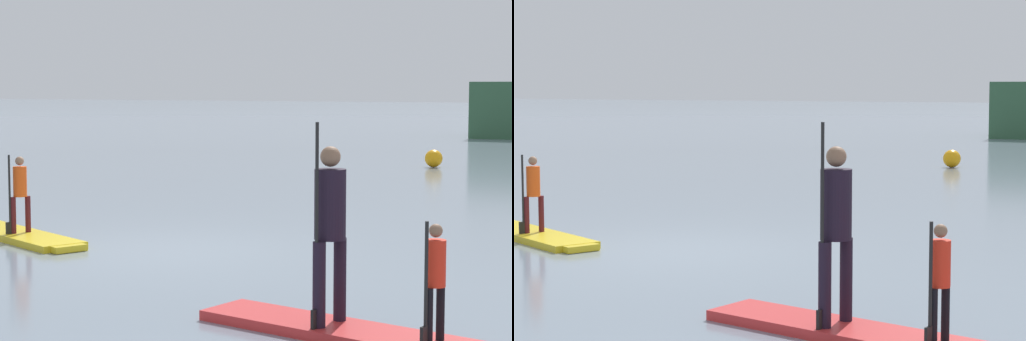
% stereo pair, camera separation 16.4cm
% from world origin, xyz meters
% --- Properties ---
extents(ground_plane, '(240.00, 240.00, 0.00)m').
position_xyz_m(ground_plane, '(0.00, 0.00, 0.00)').
color(ground_plane, gray).
extents(paddleboard_near, '(3.09, 1.84, 0.10)m').
position_xyz_m(paddleboard_near, '(-2.51, -0.11, 0.05)').
color(paddleboard_near, gold).
rests_on(paddleboard_near, ground).
extents(paddler_child_solo, '(0.27, 0.38, 1.19)m').
position_xyz_m(paddler_child_solo, '(-2.51, -0.12, 0.75)').
color(paddler_child_solo, '#4C1419').
rests_on(paddler_child_solo, paddleboard_near).
extents(paddleboard_far, '(3.34, 1.28, 0.10)m').
position_xyz_m(paddleboard_far, '(4.14, -3.36, 0.05)').
color(paddleboard_far, red).
rests_on(paddleboard_far, ground).
extents(paddler_adult, '(0.35, 0.51, 1.89)m').
position_xyz_m(paddler_adult, '(3.83, -3.31, 1.06)').
color(paddler_adult, black).
rests_on(paddler_adult, paddleboard_far).
extents(paddler_child_front, '(0.22, 0.37, 1.08)m').
position_xyz_m(paddler_child_front, '(4.90, -3.53, 0.68)').
color(paddler_child_front, black).
rests_on(paddler_child_front, paddleboard_far).
extents(mooring_buoy_near, '(0.50, 0.50, 0.50)m').
position_xyz_m(mooring_buoy_near, '(-0.68, 15.48, 0.25)').
color(mooring_buoy_near, orange).
rests_on(mooring_buoy_near, ground).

